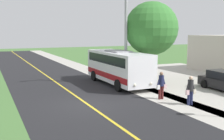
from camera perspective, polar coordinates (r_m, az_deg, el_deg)
name	(u,v)px	position (r m, az deg, el deg)	size (l,w,h in m)	color
ground_plane	(87,104)	(16.76, -5.27, -7.14)	(120.00, 120.00, 0.00)	#477238
road_surface	(87,104)	(16.76, -5.27, -7.13)	(8.00, 100.00, 0.01)	black
sidewalk	(158,96)	(19.10, 9.62, -5.32)	(2.40, 100.00, 0.01)	#B2ADA3
road_centre_line	(87,104)	(16.75, -5.27, -7.11)	(0.16, 100.00, 0.00)	gold
shuttle_bus_front	(118,66)	(22.54, 1.28, 0.89)	(2.66, 8.02, 2.85)	white
pedestrian_with_bags	(190,89)	(16.93, 16.19, -3.95)	(0.72, 0.34, 1.77)	#1E2347
pedestrian_waiting	(161,84)	(17.94, 10.32, -3.01)	(0.72, 0.34, 1.81)	#4C1919
street_light_pole	(124,35)	(22.16, 2.65, 7.44)	(1.97, 0.24, 7.49)	#9E9EA3
tree_curbside	(151,29)	(23.39, 8.29, 8.63)	(4.52, 4.52, 6.92)	#4C3826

